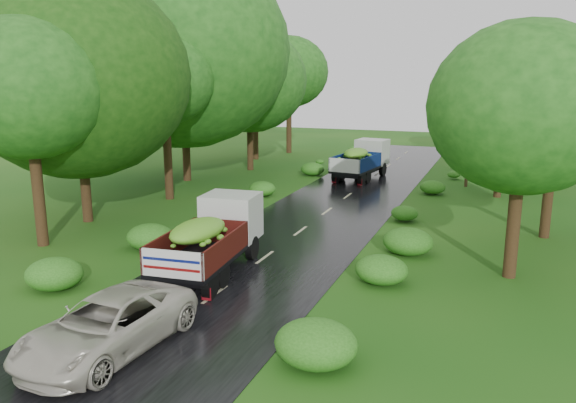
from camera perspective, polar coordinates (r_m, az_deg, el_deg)
The scene contains 10 objects.
ground at distance 15.18m, azimuth -14.89°, elevation -14.48°, with size 120.00×120.00×0.00m, color #13490F.
road at distance 19.06m, azimuth -6.00°, elevation -8.33°, with size 6.50×80.00×0.02m, color black.
road_lines at distance 19.89m, azimuth -4.69°, elevation -7.35°, with size 0.12×69.60×0.00m.
truck_near at distance 19.97m, azimuth -7.60°, elevation -3.24°, with size 2.59×5.98×2.44m.
truck_far at distance 38.19m, azimuth 7.60°, elevation 4.42°, with size 2.81×6.09×2.47m.
car at distance 15.07m, azimuth -17.86°, elevation -11.85°, with size 2.34×5.07×1.41m, color beige.
utility_pole at distance 36.40m, azimuth 17.99°, elevation 7.17°, with size 1.22×0.48×7.19m.
trees_left at distance 36.54m, azimuth -9.42°, elevation 12.88°, with size 6.76×33.59×10.71m.
trees_right at distance 33.93m, azimuth 23.46°, elevation 9.09°, with size 5.28×31.57×7.39m.
shrubs at distance 26.90m, azimuth 2.72°, elevation -1.24°, with size 11.90×44.00×0.70m.
Camera 1 is at (8.23, -10.78, 6.83)m, focal length 35.00 mm.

